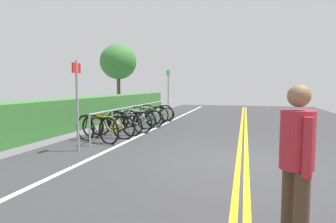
% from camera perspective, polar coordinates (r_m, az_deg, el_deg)
% --- Properties ---
extents(ground_plane, '(36.32, 10.17, 0.05)m').
position_cam_1_polar(ground_plane, '(6.54, 14.15, -9.51)').
color(ground_plane, '#353538').
extents(centre_line_yellow_inner, '(32.69, 0.10, 0.00)m').
position_cam_1_polar(centre_line_yellow_inner, '(6.53, 14.87, -9.29)').
color(centre_line_yellow_inner, gold).
rests_on(centre_line_yellow_inner, ground_plane).
extents(centre_line_yellow_outer, '(32.69, 0.10, 0.00)m').
position_cam_1_polar(centre_line_yellow_outer, '(6.53, 13.44, -9.26)').
color(centre_line_yellow_outer, gold).
rests_on(centre_line_yellow_outer, ground_plane).
extents(bike_lane_stripe_white, '(32.69, 0.12, 0.00)m').
position_cam_1_polar(bike_lane_stripe_white, '(7.30, -12.35, -7.74)').
color(bike_lane_stripe_white, white).
rests_on(bike_lane_stripe_white, ground_plane).
extents(bike_rack, '(6.92, 0.05, 0.86)m').
position_cam_1_polar(bike_rack, '(11.15, -6.19, 0.02)').
color(bike_rack, '#9EA0A5').
rests_on(bike_rack, ground_plane).
extents(bicycle_0, '(0.67, 1.65, 0.79)m').
position_cam_1_polar(bicycle_0, '(8.61, -13.59, -3.31)').
color(bicycle_0, black).
rests_on(bicycle_0, ground_plane).
extents(bicycle_1, '(0.46, 1.78, 0.76)m').
position_cam_1_polar(bicycle_1, '(9.17, -11.45, -2.86)').
color(bicycle_1, black).
rests_on(bicycle_1, ground_plane).
extents(bicycle_2, '(0.46, 1.78, 0.71)m').
position_cam_1_polar(bicycle_2, '(9.66, -9.97, -2.60)').
color(bicycle_2, black).
rests_on(bicycle_2, ground_plane).
extents(bicycle_3, '(0.46, 1.77, 0.78)m').
position_cam_1_polar(bicycle_3, '(10.23, -7.55, -1.97)').
color(bicycle_3, black).
rests_on(bicycle_3, ground_plane).
extents(bicycle_4, '(0.66, 1.63, 0.72)m').
position_cam_1_polar(bicycle_4, '(10.90, -6.75, -1.69)').
color(bicycle_4, black).
rests_on(bicycle_4, ground_plane).
extents(bicycle_5, '(0.46, 1.69, 0.71)m').
position_cam_1_polar(bicycle_5, '(11.40, -5.04, -1.40)').
color(bicycle_5, black).
rests_on(bicycle_5, ground_plane).
extents(bicycle_6, '(0.46, 1.62, 0.68)m').
position_cam_1_polar(bicycle_6, '(12.09, -5.14, -1.11)').
color(bicycle_6, black).
rests_on(bicycle_6, ground_plane).
extents(bicycle_7, '(0.46, 1.76, 0.77)m').
position_cam_1_polar(bicycle_7, '(12.67, -3.71, -0.62)').
color(bicycle_7, black).
rests_on(bicycle_7, ground_plane).
extents(bicycle_8, '(0.46, 1.62, 0.68)m').
position_cam_1_polar(bicycle_8, '(13.25, -2.24, -0.55)').
color(bicycle_8, black).
rests_on(bicycle_8, ground_plane).
extents(bicycle_9, '(0.51, 1.76, 0.76)m').
position_cam_1_polar(bicycle_9, '(13.91, -2.29, -0.14)').
color(bicycle_9, black).
rests_on(bicycle_9, ground_plane).
extents(pedestrian, '(0.47, 0.32, 1.61)m').
position_cam_1_polar(pedestrian, '(3.12, 23.56, -7.93)').
color(pedestrian, '#4C3826').
rests_on(pedestrian, ground_plane).
extents(sign_post_near, '(0.36, 0.06, 2.20)m').
position_cam_1_polar(sign_post_near, '(7.48, -17.13, 2.72)').
color(sign_post_near, gray).
rests_on(sign_post_near, ground_plane).
extents(sign_post_far, '(0.36, 0.10, 2.43)m').
position_cam_1_polar(sign_post_far, '(15.34, 0.06, 4.45)').
color(sign_post_far, gray).
rests_on(sign_post_far, ground_plane).
extents(hedge_backdrop, '(15.87, 1.11, 1.13)m').
position_cam_1_polar(hedge_backdrop, '(13.47, -13.11, 0.46)').
color(hedge_backdrop, '#387533').
rests_on(hedge_backdrop, ground_plane).
extents(tree_mid, '(2.29, 2.29, 4.22)m').
position_cam_1_polar(tree_mid, '(19.22, -9.57, 9.40)').
color(tree_mid, brown).
rests_on(tree_mid, ground_plane).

